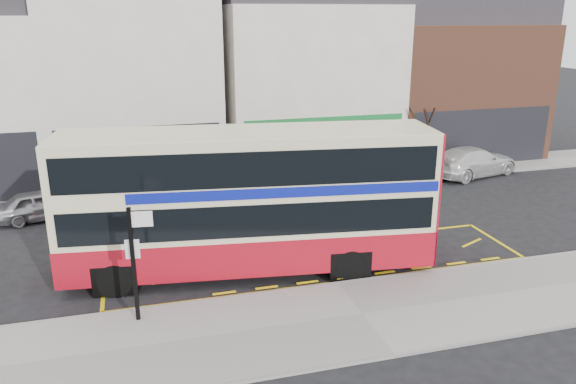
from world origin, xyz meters
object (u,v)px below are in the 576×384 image
object	(u,v)px
double_decker_bus	(250,200)
street_tree_right	(420,115)
car_silver	(43,205)
car_grey	(300,181)
bus_stop_post	(135,254)
car_white	(473,161)

from	to	relation	value
double_decker_bus	street_tree_right	distance (m)	14.49
car_silver	car_grey	size ratio (longest dim) A/B	0.99
bus_stop_post	street_tree_right	size ratio (longest dim) A/B	0.72
double_decker_bus	car_grey	world-z (taller)	double_decker_bus
bus_stop_post	car_white	world-z (taller)	bus_stop_post
double_decker_bus	car_silver	xyz separation A→B (m)	(-7.24, 7.02, -1.83)
car_silver	street_tree_right	size ratio (longest dim) A/B	0.81
car_white	street_tree_right	bearing A→B (deg)	45.69
bus_stop_post	car_white	xyz separation A→B (m)	(17.07, 10.52, -1.31)
double_decker_bus	bus_stop_post	world-z (taller)	double_decker_bus
bus_stop_post	street_tree_right	xyz separation A→B (m)	(14.58, 11.91, 0.99)
bus_stop_post	car_grey	world-z (taller)	bus_stop_post
car_silver	car_white	size ratio (longest dim) A/B	0.71
car_silver	street_tree_right	distance (m)	18.54
double_decker_bus	car_silver	bearing A→B (deg)	143.21
car_silver	car_grey	world-z (taller)	car_silver
bus_stop_post	street_tree_right	bearing A→B (deg)	46.33
double_decker_bus	street_tree_right	world-z (taller)	double_decker_bus
car_grey	street_tree_right	world-z (taller)	street_tree_right
car_grey	double_decker_bus	bearing A→B (deg)	138.29
bus_stop_post	car_white	bearing A→B (deg)	38.73
car_silver	street_tree_right	world-z (taller)	street_tree_right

